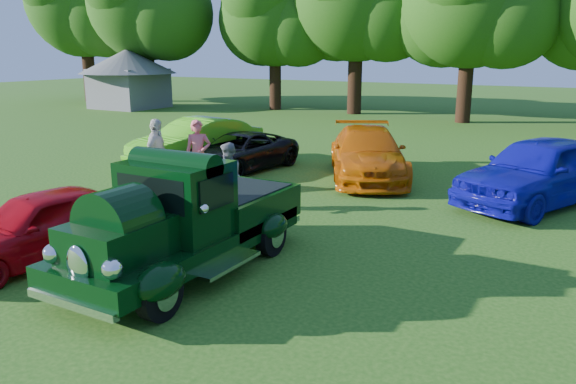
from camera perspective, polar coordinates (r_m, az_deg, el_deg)
The scene contains 11 objects.
ground at distance 10.18m, azimuth -11.61°, elevation -7.75°, with size 120.00×120.00×0.00m, color #1D4F12.
hero_pickup at distance 9.86m, azimuth -10.25°, elevation -3.12°, with size 2.35×5.06×1.98m.
red_convertible at distance 11.17m, azimuth -23.75°, elevation -3.12°, with size 1.56×3.88×1.32m, color #A40710.
back_car_lime at distance 19.03m, azimuth -9.29°, elevation 4.99°, with size 1.66×4.76×1.57m, color #41A616.
back_car_black at distance 18.08m, azimuth -4.99°, elevation 4.07°, with size 2.01×4.35×1.21m, color black.
back_car_orange at distance 17.10m, azimuth 8.07°, elevation 3.91°, with size 2.11×5.19×1.51m, color #CA5B07.
back_car_blue at distance 15.23m, azimuth 24.16°, elevation 1.96°, with size 2.03×5.05×1.72m, color #0E0E9F.
spectator_pink at distance 15.64m, azimuth -9.11°, elevation 3.72°, with size 0.71×0.46×1.94m, color #EB606A.
spectator_grey at distance 13.55m, azimuth -6.12°, elevation 1.57°, with size 0.79×0.62×1.63m, color gray.
spectator_white at distance 15.84m, azimuth -13.19°, elevation 3.72°, with size 1.15×0.48×1.97m, color silver.
gazebo at distance 39.88m, azimuth -15.93°, elevation 11.66°, with size 6.40×6.40×3.90m.
Camera 1 is at (6.35, -7.02, 3.74)m, focal length 35.00 mm.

